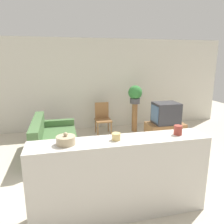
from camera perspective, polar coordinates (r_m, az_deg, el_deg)
The scene contains 12 objects.
ground_plane at distance 3.86m, azimuth -0.40°, elevation -19.38°, with size 14.00×14.00×0.00m, color beige.
wall_back at distance 6.66m, azimuth -7.19°, elevation 7.07°, with size 9.00×0.06×2.70m.
couch at distance 5.11m, azimuth -15.02°, elevation -7.68°, with size 0.94×1.71×0.82m.
tv_stand at distance 5.79m, azimuth 13.63°, elevation -5.31°, with size 0.94×0.55×0.52m.
television at distance 5.64m, azimuth 13.87°, elevation -0.28°, with size 0.63×0.50×0.53m.
wooden_chair at distance 6.26m, azimuth -2.47°, elevation -1.34°, with size 0.44×0.44×0.89m.
plant_stand at distance 6.50m, azimuth 5.91°, elevation -1.39°, with size 0.16×0.16×0.85m.
potted_plant at distance 6.35m, azimuth 6.06°, elevation 4.75°, with size 0.40×0.40×0.52m.
foreground_counter at distance 3.08m, azimuth 2.25°, elevation -16.76°, with size 2.37×0.44×1.09m.
decorative_bowl at distance 2.72m, azimuth -11.97°, elevation -7.20°, with size 0.23×0.23×0.16m.
candle_jar at distance 2.81m, azimuth 1.10°, elevation -6.44°, with size 0.12×0.12×0.09m.
coffee_tin at distance 3.13m, azimuth 16.86°, elevation -4.54°, with size 0.11×0.11×0.13m.
Camera 1 is at (-0.73, -3.15, 2.11)m, focal length 35.00 mm.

